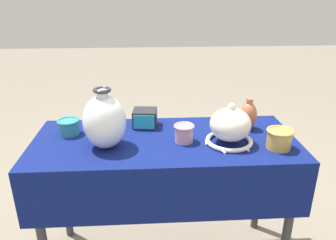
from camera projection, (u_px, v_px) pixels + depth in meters
The scene contains 8 objects.
display_table at pixel (165, 157), 1.65m from camera, with size 1.31×0.56×0.76m.
vase_tall_bulbous at pixel (104, 121), 1.50m from camera, with size 0.20×0.20×0.29m.
vase_dome_bell at pixel (230, 127), 1.56m from camera, with size 0.24×0.23×0.21m.
mosaic_tile_box at pixel (145, 118), 1.76m from camera, with size 0.13×0.13×0.09m.
jar_round_terracotta at pixel (248, 115), 1.72m from camera, with size 0.09×0.09×0.17m.
cup_wide_ochre at pixel (279, 138), 1.52m from camera, with size 0.12×0.12×0.09m.
cup_wide_rose at pixel (184, 133), 1.59m from camera, with size 0.10×0.10×0.09m.
cup_wide_teal at pixel (69, 126), 1.67m from camera, with size 0.11×0.11×0.08m.
Camera 1 is at (-0.07, -1.47, 1.47)m, focal length 35.00 mm.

